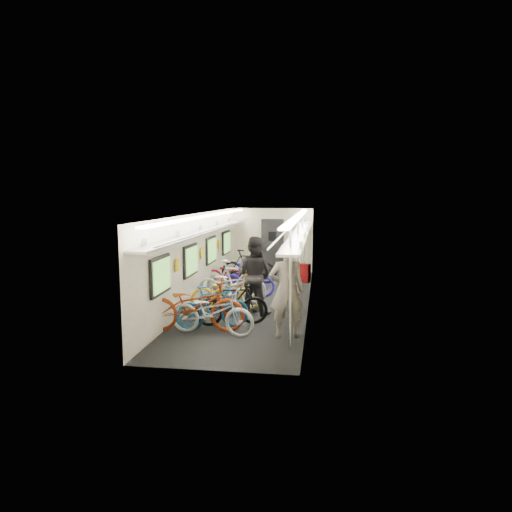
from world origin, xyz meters
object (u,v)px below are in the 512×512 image
(bicycle_0, at_px, (212,312))
(passenger_mid, at_px, (254,275))
(bicycle_1, at_px, (213,307))
(passenger_near, at_px, (287,290))
(backpack, at_px, (304,273))

(bicycle_0, height_order, passenger_mid, passenger_mid)
(bicycle_1, xyz_separation_m, passenger_mid, (0.70, 1.40, 0.47))
(passenger_near, distance_m, passenger_mid, 1.98)
(passenger_near, bearing_deg, backpack, -145.27)
(bicycle_1, xyz_separation_m, backpack, (1.94, -0.02, 0.80))
(passenger_near, xyz_separation_m, passenger_mid, (-0.91, 1.76, -0.03))
(bicycle_1, bearing_deg, backpack, -114.85)
(passenger_mid, bearing_deg, bicycle_1, 84.81)
(passenger_near, relative_size, passenger_mid, 1.03)
(bicycle_0, bearing_deg, bicycle_1, 19.64)
(bicycle_1, distance_m, backpack, 2.10)
(passenger_mid, distance_m, backpack, 1.92)
(bicycle_0, relative_size, bicycle_1, 1.15)
(bicycle_0, xyz_separation_m, bicycle_1, (-0.08, 0.41, -0.00))
(bicycle_0, distance_m, passenger_near, 1.62)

